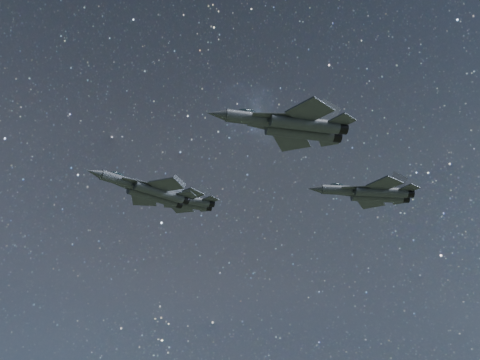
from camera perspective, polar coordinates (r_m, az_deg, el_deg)
name	(u,v)px	position (r m, az deg, el deg)	size (l,w,h in m)	color
jet_lead	(148,190)	(87.39, -9.32, -1.02)	(17.62, 12.18, 4.42)	#2F353B
jet_left	(180,200)	(100.33, -6.14, -2.04)	(16.28, 11.26, 4.09)	#2F353B
jet_right	(291,125)	(73.16, 5.19, 5.61)	(19.20, 13.01, 4.83)	#2F353B
jet_slot	(370,193)	(97.40, 13.10, -1.26)	(18.47, 12.22, 4.72)	#2F353B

